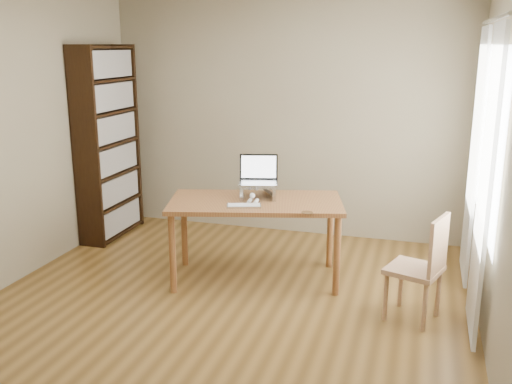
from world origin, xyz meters
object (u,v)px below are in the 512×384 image
at_px(desk, 256,210).
at_px(keyboard, 244,206).
at_px(bookshelf, 108,143).
at_px(laptop, 260,176).
at_px(cat, 258,190).
at_px(chair, 423,264).

relative_size(desk, keyboard, 5.23).
distance_m(bookshelf, laptop, 2.02).
height_order(cat, chair, cat).
height_order(keyboard, cat, cat).
distance_m(desk, chair, 1.53).
xyz_separation_m(desk, cat, (-0.02, 0.11, 0.16)).
height_order(bookshelf, laptop, bookshelf).
bearing_deg(desk, cat, 83.30).
bearing_deg(bookshelf, laptop, -17.71).
xyz_separation_m(bookshelf, keyboard, (1.88, -0.97, -0.29)).
bearing_deg(keyboard, laptop, 66.18).
relative_size(laptop, chair, 0.46).
distance_m(desk, laptop, 0.31).
distance_m(bookshelf, keyboard, 2.14).
height_order(keyboard, chair, chair).
distance_m(laptop, keyboard, 0.41).
bearing_deg(desk, laptop, 75.37).
xyz_separation_m(bookshelf, chair, (3.39, -1.15, -0.59)).
distance_m(desk, cat, 0.19).
bearing_deg(keyboard, chair, -24.40).
xyz_separation_m(keyboard, cat, (0.02, 0.33, 0.06)).
bearing_deg(bookshelf, keyboard, -27.39).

